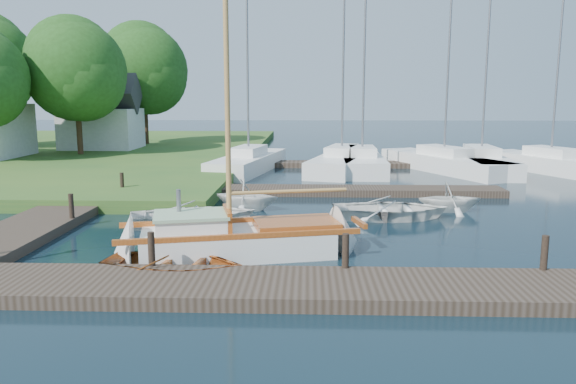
{
  "coord_description": "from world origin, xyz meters",
  "views": [
    {
      "loc": [
        0.62,
        -17.49,
        4.21
      ],
      "look_at": [
        0.0,
        0.0,
        1.2
      ],
      "focal_mm": 35.0,
      "sensor_mm": 36.0,
      "label": 1
    }
  ],
  "objects_px": {
    "marina_boat_4": "(481,161)",
    "mooring_post_1": "(151,249)",
    "tender_a": "(194,212)",
    "marina_boat_5": "(550,162)",
    "dinghy": "(174,259)",
    "house_c": "(102,119)",
    "tender_b": "(247,193)",
    "tree_3": "(76,70)",
    "mooring_post_5": "(122,182)",
    "marina_boat_0": "(249,161)",
    "mooring_post_4": "(71,206)",
    "tree_7": "(144,69)",
    "marina_boat_1": "(342,160)",
    "mooring_post_3": "(544,253)",
    "marina_boat_2": "(362,161)",
    "tender_c": "(391,207)",
    "mooring_post_2": "(346,251)",
    "marina_boat_3": "(444,161)",
    "tender_d": "(450,196)"
  },
  "relations": [
    {
      "from": "tender_d",
      "to": "marina_boat_2",
      "type": "height_order",
      "value": "marina_boat_2"
    },
    {
      "from": "marina_boat_4",
      "to": "house_c",
      "type": "distance_m",
      "value": 25.65
    },
    {
      "from": "mooring_post_2",
      "to": "mooring_post_5",
      "type": "bearing_deg",
      "value": 130.36
    },
    {
      "from": "marina_boat_2",
      "to": "marina_boat_5",
      "type": "bearing_deg",
      "value": -88.84
    },
    {
      "from": "tender_b",
      "to": "tender_c",
      "type": "distance_m",
      "value": 5.31
    },
    {
      "from": "tender_d",
      "to": "marina_boat_3",
      "type": "distance_m",
      "value": 11.55
    },
    {
      "from": "dinghy",
      "to": "house_c",
      "type": "xyz_separation_m",
      "value": [
        -11.43,
        26.66,
        2.23
      ]
    },
    {
      "from": "mooring_post_3",
      "to": "marina_boat_4",
      "type": "height_order",
      "value": "marina_boat_4"
    },
    {
      "from": "marina_boat_5",
      "to": "marina_boat_0",
      "type": "bearing_deg",
      "value": 67.29
    },
    {
      "from": "marina_boat_2",
      "to": "house_c",
      "type": "xyz_separation_m",
      "value": [
        -17.67,
        8.07,
        2.01
      ]
    },
    {
      "from": "mooring_post_2",
      "to": "tender_d",
      "type": "xyz_separation_m",
      "value": [
        4.33,
        7.91,
        -0.1
      ]
    },
    {
      "from": "dinghy",
      "to": "marina_boat_5",
      "type": "distance_m",
      "value": 24.95
    },
    {
      "from": "tender_b",
      "to": "tree_3",
      "type": "distance_m",
      "value": 20.16
    },
    {
      "from": "tender_d",
      "to": "tree_7",
      "type": "relative_size",
      "value": 0.24
    },
    {
      "from": "marina_boat_4",
      "to": "marina_boat_5",
      "type": "relative_size",
      "value": 1.03
    },
    {
      "from": "mooring_post_3",
      "to": "tree_3",
      "type": "xyz_separation_m",
      "value": [
        -20.0,
        23.05,
        5.11
      ]
    },
    {
      "from": "mooring_post_4",
      "to": "tender_a",
      "type": "bearing_deg",
      "value": 6.7
    },
    {
      "from": "mooring_post_2",
      "to": "marina_boat_1",
      "type": "bearing_deg",
      "value": 86.89
    },
    {
      "from": "tender_d",
      "to": "tree_3",
      "type": "relative_size",
      "value": 0.26
    },
    {
      "from": "tender_b",
      "to": "house_c",
      "type": "xyz_separation_m",
      "value": [
        -12.35,
        19.02,
        1.94
      ]
    },
    {
      "from": "tender_a",
      "to": "tender_c",
      "type": "relative_size",
      "value": 1.02
    },
    {
      "from": "mooring_post_5",
      "to": "tree_7",
      "type": "relative_size",
      "value": 0.09
    },
    {
      "from": "marina_boat_1",
      "to": "marina_boat_5",
      "type": "relative_size",
      "value": 0.92
    },
    {
      "from": "marina_boat_2",
      "to": "marina_boat_3",
      "type": "bearing_deg",
      "value": -85.53
    },
    {
      "from": "mooring_post_2",
      "to": "marina_boat_0",
      "type": "relative_size",
      "value": 0.08
    },
    {
      "from": "tender_a",
      "to": "marina_boat_5",
      "type": "xyz_separation_m",
      "value": [
        17.19,
        13.46,
        0.15
      ]
    },
    {
      "from": "marina_boat_4",
      "to": "mooring_post_1",
      "type": "bearing_deg",
      "value": 148.67
    },
    {
      "from": "mooring_post_1",
      "to": "tender_b",
      "type": "relative_size",
      "value": 0.33
    },
    {
      "from": "marina_boat_0",
      "to": "mooring_post_2",
      "type": "bearing_deg",
      "value": -156.19
    },
    {
      "from": "marina_boat_1",
      "to": "house_c",
      "type": "distance_m",
      "value": 18.32
    },
    {
      "from": "tender_a",
      "to": "marina_boat_1",
      "type": "relative_size",
      "value": 0.4
    },
    {
      "from": "mooring_post_1",
      "to": "tree_7",
      "type": "bearing_deg",
      "value": 106.16
    },
    {
      "from": "marina_boat_2",
      "to": "marina_boat_3",
      "type": "xyz_separation_m",
      "value": [
        4.61,
        0.26,
        -0.01
      ]
    },
    {
      "from": "mooring_post_4",
      "to": "mooring_post_5",
      "type": "height_order",
      "value": "same"
    },
    {
      "from": "mooring_post_3",
      "to": "tender_d",
      "type": "distance_m",
      "value": 7.91
    },
    {
      "from": "mooring_post_1",
      "to": "mooring_post_5",
      "type": "xyz_separation_m",
      "value": [
        -4.0,
        10.0,
        0.0
      ]
    },
    {
      "from": "tender_b",
      "to": "marina_boat_5",
      "type": "xyz_separation_m",
      "value": [
        15.73,
        10.93,
        -0.07
      ]
    },
    {
      "from": "mooring_post_4",
      "to": "house_c",
      "type": "xyz_separation_m",
      "value": [
        -7.0,
        22.0,
        1.88
      ]
    },
    {
      "from": "marina_boat_1",
      "to": "marina_boat_2",
      "type": "bearing_deg",
      "value": -98.73
    },
    {
      "from": "tree_3",
      "to": "mooring_post_5",
      "type": "bearing_deg",
      "value": -61.8
    },
    {
      "from": "mooring_post_2",
      "to": "marina_boat_2",
      "type": "relative_size",
      "value": 0.07
    },
    {
      "from": "marina_boat_0",
      "to": "marina_boat_2",
      "type": "bearing_deg",
      "value": -78.1
    },
    {
      "from": "marina_boat_0",
      "to": "tender_b",
      "type": "bearing_deg",
      "value": -163.18
    },
    {
      "from": "marina_boat_1",
      "to": "marina_boat_4",
      "type": "relative_size",
      "value": 0.9
    },
    {
      "from": "mooring_post_4",
      "to": "mooring_post_5",
      "type": "xyz_separation_m",
      "value": [
        0.0,
        5.0,
        0.0
      ]
    },
    {
      "from": "mooring_post_1",
      "to": "marina_boat_1",
      "type": "bearing_deg",
      "value": 74.03
    },
    {
      "from": "tender_d",
      "to": "tree_3",
      "type": "height_order",
      "value": "tree_3"
    },
    {
      "from": "dinghy",
      "to": "tender_a",
      "type": "bearing_deg",
      "value": 15.13
    },
    {
      "from": "mooring_post_1",
      "to": "mooring_post_2",
      "type": "relative_size",
      "value": 1.0
    },
    {
      "from": "marina_boat_0",
      "to": "mooring_post_5",
      "type": "bearing_deg",
      "value": 165.38
    }
  ]
}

